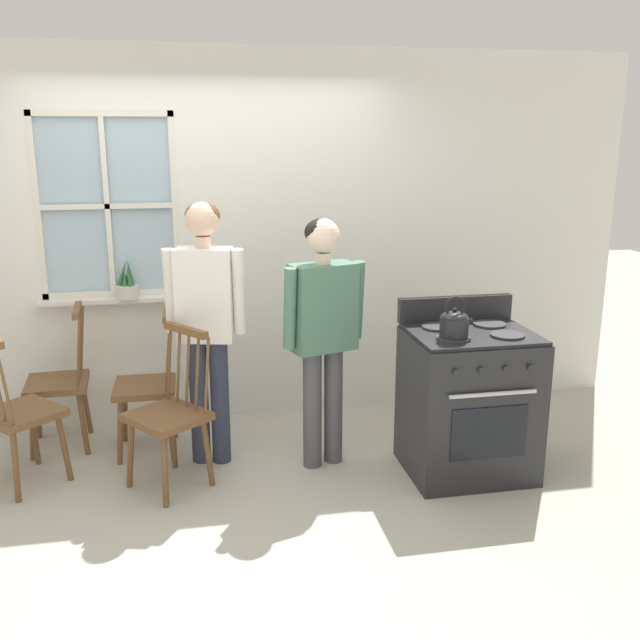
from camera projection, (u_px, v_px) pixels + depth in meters
ground_plane at (231, 502)px, 4.19m from camera, size 16.00×16.00×0.00m
wall_back at (216, 242)px, 5.19m from camera, size 6.40×0.16×2.70m
chair_by_window at (148, 387)px, 4.77m from camera, size 0.41×0.43×0.98m
chair_near_wall at (18, 414)px, 4.31m from camera, size 0.58×0.58×0.98m
chair_center_cluster at (170, 416)px, 4.29m from camera, size 0.57×0.58×0.98m
chair_near_stove at (61, 383)px, 4.84m from camera, size 0.43×0.44×0.98m
person_elderly_left at (206, 309)px, 4.47m from camera, size 0.52×0.28×1.70m
person_teen_center at (323, 319)px, 4.45m from camera, size 0.56×0.32×1.61m
stove at (468, 401)px, 4.48m from camera, size 0.76×0.68×1.08m
kettle at (454, 323)px, 4.18m from camera, size 0.21×0.17×0.25m
potted_plant at (127, 287)px, 5.06m from camera, size 0.16×0.16×0.29m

